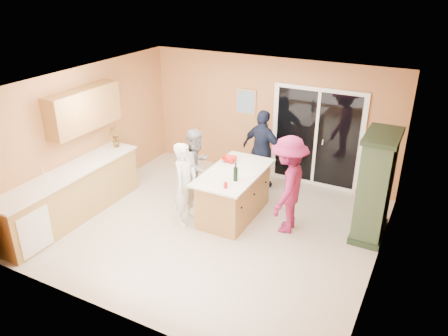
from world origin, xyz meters
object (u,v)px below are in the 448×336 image
at_px(kitchen_island, 234,195).
at_px(woman_magenta, 288,185).
at_px(green_hutch, 375,188).
at_px(woman_navy, 263,150).
at_px(woman_white, 185,184).
at_px(woman_grey, 197,166).

xyz_separation_m(kitchen_island, woman_magenta, (1.02, 0.00, 0.44)).
height_order(green_hutch, woman_navy, green_hutch).
distance_m(kitchen_island, woman_magenta, 1.11).
bearing_deg(woman_white, woman_navy, -21.23).
xyz_separation_m(kitchen_island, green_hutch, (2.36, 0.51, 0.48)).
distance_m(woman_grey, woman_magenta, 1.94).
distance_m(green_hutch, woman_navy, 2.49).
xyz_separation_m(woman_grey, woman_navy, (0.90, 1.12, 0.09)).
relative_size(woman_grey, woman_navy, 0.89).
bearing_deg(green_hutch, woman_white, -159.83).
bearing_deg(woman_navy, kitchen_island, 104.90).
xyz_separation_m(woman_navy, woman_magenta, (1.02, -1.32, 0.03)).
height_order(woman_grey, woman_navy, woman_navy).
xyz_separation_m(green_hutch, woman_white, (-3.02, -1.11, -0.14)).
bearing_deg(woman_navy, woman_grey, 65.96).
distance_m(woman_grey, woman_navy, 1.44).
distance_m(woman_white, woman_magenta, 1.79).
height_order(kitchen_island, woman_grey, woman_grey).
height_order(woman_white, woman_grey, woman_white).
relative_size(kitchen_island, woman_grey, 1.16).
height_order(kitchen_island, woman_navy, woman_navy).
relative_size(woman_white, woman_magenta, 0.88).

